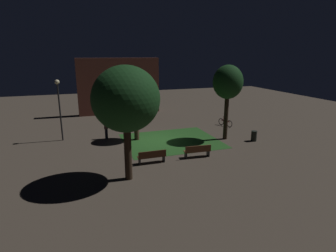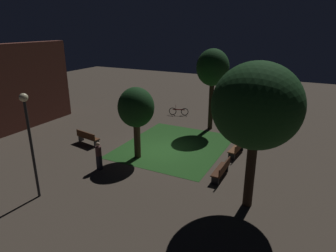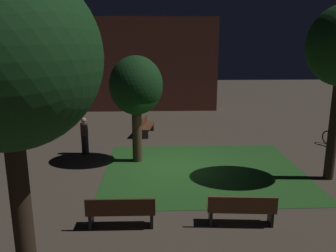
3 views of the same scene
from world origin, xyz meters
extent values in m
plane|color=#473D33|center=(0.00, 0.00, 0.00)|extent=(60.00, 60.00, 0.00)
cube|color=#23511E|center=(1.14, -0.46, 0.01)|extent=(7.42, 6.33, 0.01)
cube|color=#422314|center=(-1.59, -4.42, 0.45)|extent=(1.80, 0.50, 0.06)
cube|color=#422314|center=(-1.59, -4.63, 0.68)|extent=(1.80, 0.08, 0.40)
cube|color=black|center=(-2.39, -4.41, 0.21)|extent=(0.08, 0.38, 0.42)
cube|color=black|center=(-0.79, -4.43, 0.21)|extent=(0.08, 0.38, 0.42)
cube|color=brown|center=(1.59, -4.42, 0.45)|extent=(1.83, 0.62, 0.06)
cube|color=brown|center=(1.57, -4.63, 0.68)|extent=(1.80, 0.20, 0.40)
cube|color=black|center=(0.79, -4.36, 0.21)|extent=(0.11, 0.39, 0.42)
cube|color=black|center=(2.39, -4.48, 0.21)|extent=(0.11, 0.39, 0.42)
cube|color=#512D19|center=(-1.06, 4.84, 0.45)|extent=(0.78, 1.86, 0.06)
cube|color=#512D19|center=(-1.26, 4.87, 0.68)|extent=(0.37, 1.78, 0.40)
cube|color=#2D2D33|center=(-0.92, 5.63, 0.21)|extent=(0.39, 0.14, 0.42)
cube|color=#2D2D33|center=(-1.19, 4.05, 0.21)|extent=(0.39, 0.14, 0.42)
cylinder|color=#423021|center=(-1.40, 0.75, 1.26)|extent=(0.39, 0.39, 2.53)
ellipsoid|color=#143816|center=(-1.40, 0.75, 3.10)|extent=(2.09, 2.09, 2.30)
cylinder|color=#2D2116|center=(-3.42, -6.23, 1.76)|extent=(0.41, 0.41, 3.53)
ellipsoid|color=#143816|center=(-3.42, -6.23, 4.52)|extent=(3.59, 3.59, 3.50)
cylinder|color=#2D2116|center=(5.50, -1.38, 2.00)|extent=(0.34, 0.34, 3.99)
ellipsoid|color=#143816|center=(5.50, -1.38, 4.64)|extent=(2.36, 2.36, 2.66)
cylinder|color=black|center=(-7.10, 2.52, 2.27)|extent=(0.12, 0.12, 4.54)
sphere|color=#F4E5B2|center=(-7.10, 2.52, 4.69)|extent=(0.36, 0.36, 0.36)
cylinder|color=black|center=(7.40, -2.62, 0.42)|extent=(0.45, 0.45, 0.83)
torus|color=black|center=(7.81, 1.75, 0.33)|extent=(0.26, 0.65, 0.66)
torus|color=black|center=(7.48, 2.77, 0.33)|extent=(0.26, 0.65, 0.66)
cube|color=maroon|center=(7.65, 2.26, 0.51)|extent=(0.37, 1.03, 0.08)
cylinder|color=maroon|center=(7.56, 2.51, 0.73)|extent=(0.03, 0.03, 0.40)
cube|color=black|center=(-3.70, 1.76, 0.42)|extent=(0.26, 0.32, 0.84)
cylinder|color=#4C2D2D|center=(-3.70, 1.76, 1.10)|extent=(0.32, 0.32, 0.52)
sphere|color=tan|center=(-3.70, 1.76, 1.50)|extent=(0.22, 0.22, 0.22)
cube|color=brown|center=(-0.97, 11.38, 3.16)|extent=(9.24, 0.80, 6.31)
camera|label=1|loc=(-5.97, -20.43, 6.82)|focal=29.61mm
camera|label=2|loc=(-15.03, -8.21, 7.52)|focal=31.63mm
camera|label=3|loc=(-0.69, -12.87, 4.82)|focal=37.47mm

